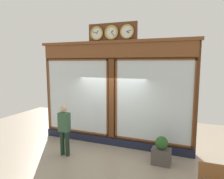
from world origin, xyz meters
TOP-DOWN VIEW (x-y plane):
  - shop_facade at (0.00, -0.13)m, footprint 5.86×0.42m
  - pedestrian at (1.14, 1.35)m, footprint 0.37×0.23m
  - planter_box at (-1.91, 0.79)m, footprint 0.56×0.36m
  - planter_shrub at (-1.91, 0.79)m, footprint 0.38×0.38m

SIDE VIEW (x-z plane):
  - planter_box at x=-1.91m, z-range 0.00..0.49m
  - planter_shrub at x=-1.91m, z-range 0.49..0.86m
  - pedestrian at x=1.14m, z-range 0.09..1.78m
  - shop_facade at x=0.00m, z-range -0.27..4.13m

